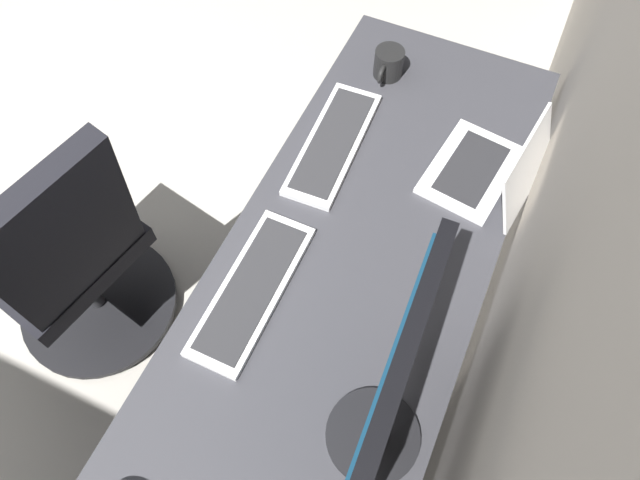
# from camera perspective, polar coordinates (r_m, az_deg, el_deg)

# --- Properties ---
(wall_back) EXTENTS (5.01, 0.10, 2.60)m
(wall_back) POSITION_cam_1_polar(r_m,az_deg,el_deg) (0.95, 28.10, 5.88)
(wall_back) COLOR beige
(wall_back) RESTS_ON ground
(desk) EXTENTS (1.88, 0.64, 0.73)m
(desk) POSITION_cam_1_polar(r_m,az_deg,el_deg) (1.44, 1.83, -6.51)
(desk) COLOR #38383D
(desk) RESTS_ON ground
(drawer_pedestal) EXTENTS (0.40, 0.51, 0.69)m
(drawer_pedestal) POSITION_cam_1_polar(r_m,az_deg,el_deg) (1.67, -0.75, -17.37)
(drawer_pedestal) COLOR #38383D
(drawer_pedestal) RESTS_ON ground
(monitor_primary) EXTENTS (0.55, 0.20, 0.45)m
(monitor_primary) POSITION_cam_1_polar(r_m,az_deg,el_deg) (1.02, 6.37, -16.18)
(monitor_primary) COLOR black
(monitor_primary) RESTS_ON desk
(laptop_leftmost) EXTENTS (0.32, 0.30, 0.20)m
(laptop_leftmost) POSITION_cam_1_polar(r_m,az_deg,el_deg) (1.56, 16.89, 6.77)
(laptop_leftmost) COLOR white
(laptop_leftmost) RESTS_ON desk
(keyboard_main) EXTENTS (0.42, 0.14, 0.02)m
(keyboard_main) POSITION_cam_1_polar(r_m,az_deg,el_deg) (1.37, -6.81, -4.91)
(keyboard_main) COLOR silver
(keyboard_main) RESTS_ON desk
(keyboard_spare) EXTENTS (0.43, 0.16, 0.02)m
(keyboard_spare) POSITION_cam_1_polar(r_m,az_deg,el_deg) (1.60, 1.32, 9.70)
(keyboard_spare) COLOR silver
(keyboard_spare) RESTS_ON desk
(coffee_mug) EXTENTS (0.13, 0.09, 0.09)m
(coffee_mug) POSITION_cam_1_polar(r_m,az_deg,el_deg) (1.77, 6.86, 17.14)
(coffee_mug) COLOR black
(coffee_mug) RESTS_ON desk
(office_chair) EXTENTS (0.56, 0.59, 0.97)m
(office_chair) POSITION_cam_1_polar(r_m,az_deg,el_deg) (1.87, -23.72, -2.06)
(office_chair) COLOR black
(office_chair) RESTS_ON ground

